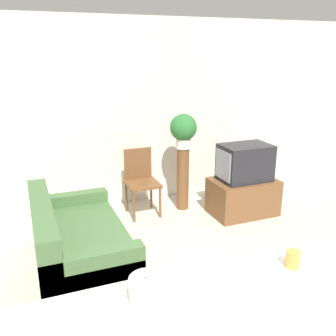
% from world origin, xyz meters
% --- Properties ---
extents(wall_back, '(9.00, 0.06, 2.70)m').
position_xyz_m(wall_back, '(0.00, 3.43, 1.35)').
color(wall_back, silver).
rests_on(wall_back, ground_plane).
extents(couch, '(0.90, 1.61, 0.80)m').
position_xyz_m(couch, '(-0.81, 1.76, 0.29)').
color(couch, '#476B3D').
rests_on(couch, ground_plane).
extents(tv_stand, '(0.91, 0.59, 0.51)m').
position_xyz_m(tv_stand, '(1.60, 2.37, 0.25)').
color(tv_stand, brown).
rests_on(tv_stand, ground_plane).
extents(television, '(0.70, 0.46, 0.50)m').
position_xyz_m(television, '(1.59, 2.37, 0.76)').
color(television, '#232328').
rests_on(television, tv_stand).
extents(wooden_chair, '(0.44, 0.44, 0.92)m').
position_xyz_m(wooden_chair, '(0.27, 2.94, 0.52)').
color(wooden_chair, brown).
rests_on(wooden_chair, ground_plane).
extents(plant_stand, '(0.18, 0.18, 0.92)m').
position_xyz_m(plant_stand, '(0.88, 2.86, 0.46)').
color(plant_stand, brown).
rests_on(plant_stand, ground_plane).
extents(potted_plant, '(0.38, 0.38, 0.48)m').
position_xyz_m(potted_plant, '(0.88, 2.86, 1.19)').
color(potted_plant, white).
rests_on(potted_plant, plant_stand).
extents(decorative_bowl, '(0.19, 0.19, 0.18)m').
position_xyz_m(decorative_bowl, '(-0.74, -0.36, 1.13)').
color(decorative_bowl, silver).
rests_on(decorative_bowl, foreground_counter).
extents(candle_jar, '(0.08, 0.08, 0.10)m').
position_xyz_m(candle_jar, '(0.13, -0.36, 1.11)').
color(candle_jar, gold).
rests_on(candle_jar, foreground_counter).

